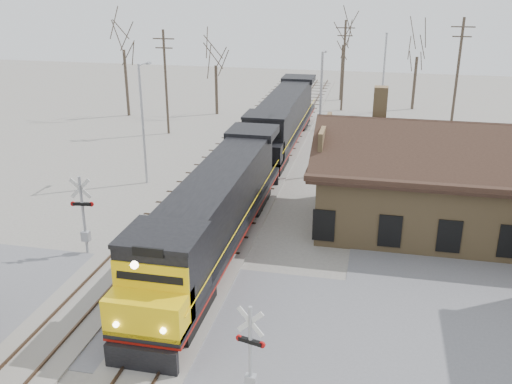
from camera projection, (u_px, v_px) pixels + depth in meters
ground at (178, 314)px, 25.03m from camera, size 140.00×140.00×0.00m
road at (178, 314)px, 25.03m from camera, size 60.00×9.00×0.03m
track_main at (253, 193)px, 38.71m from camera, size 3.40×90.00×0.24m
track_siding at (190, 188)px, 39.60m from camera, size 3.40×90.00×0.24m
depot at (444, 189)px, 32.76m from camera, size 15.20×9.31×7.90m
locomotive_lead at (213, 215)px, 29.33m from camera, size 3.08×20.61×4.58m
locomotive_trailing at (282, 120)px, 48.40m from camera, size 3.08×20.61×4.33m
crossbuck_near at (251, 358)px, 19.28m from camera, size 1.08×0.35×3.83m
crossbuck_far at (84, 218)px, 29.87m from camera, size 1.23×0.32×4.33m
streetlight_a at (143, 117)px, 39.35m from camera, size 0.25×2.04×8.41m
streetlight_b at (321, 108)px, 40.55m from camera, size 0.25×2.04×9.03m
streetlight_c at (384, 74)px, 55.12m from camera, size 0.25×2.04×8.87m
utility_pole_a at (166, 81)px, 51.86m from camera, size 2.00×0.24×9.46m
utility_pole_b at (344, 64)px, 60.98m from camera, size 2.00×0.24×9.57m
utility_pole_c at (457, 78)px, 49.74m from camera, size 2.00×0.24×10.64m
tree_a at (123, 39)px, 57.66m from camera, size 4.54×4.54×11.13m
tree_b at (216, 57)px, 59.03m from camera, size 3.42×3.42×8.38m
tree_c at (344, 36)px, 65.38m from camera, size 4.26×4.26×10.45m
tree_d at (418, 48)px, 61.01m from camera, size 3.80×3.80×9.30m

